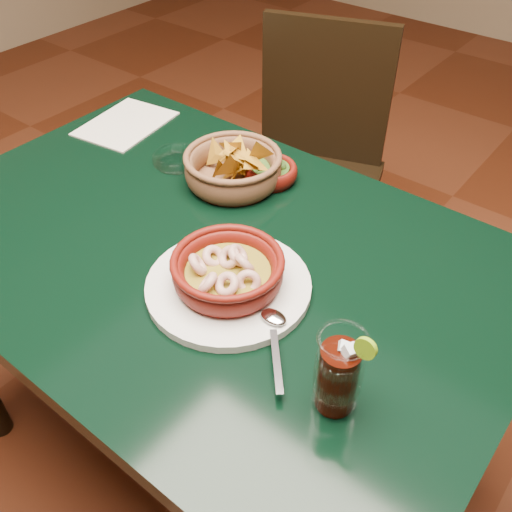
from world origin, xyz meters
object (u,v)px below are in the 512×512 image
Objects in this scene: shrimp_plate at (228,275)px; chip_basket at (233,168)px; dining_chair at (312,165)px; dining_table at (208,281)px; cola_drink at (338,374)px.

chip_basket is (-0.21, 0.26, 0.00)m from shrimp_plate.
dining_chair is 3.72× the size of chip_basket.
dining_chair is at bearing 106.64° from dining_table.
shrimp_plate is at bearing 162.71° from cola_drink.
dining_chair reaches higher than shrimp_plate.
dining_chair reaches higher than chip_basket.
dining_table is 0.19m from shrimp_plate.
cola_drink reaches higher than chip_basket.
shrimp_plate is at bearing -29.86° from dining_table.
dining_chair is (-0.21, 0.70, -0.15)m from dining_table.
chip_basket reaches higher than shrimp_plate.
dining_chair reaches higher than dining_table.
cola_drink reaches higher than dining_chair.
dining_chair is at bearing 124.96° from cola_drink.
cola_drink is (0.27, -0.08, 0.04)m from shrimp_plate.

